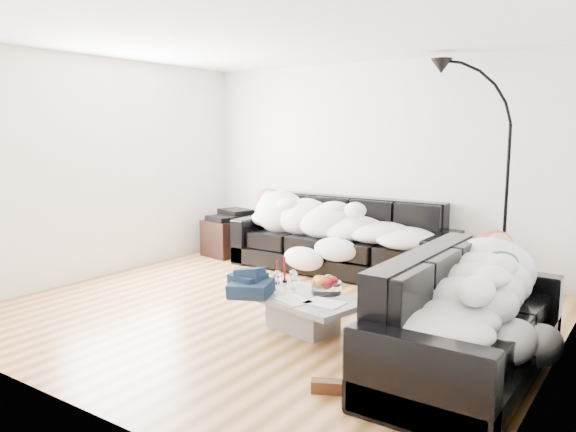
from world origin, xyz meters
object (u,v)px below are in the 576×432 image
Objects in this scene: stereo at (231,215)px; sofa_right at (470,315)px; fruit_bowl at (326,284)px; sleeper_back at (339,220)px; wine_glass_c at (295,285)px; candle_right at (285,270)px; av_cabinet at (231,237)px; wine_glass_a at (293,279)px; shoes at (345,385)px; sleeper_right at (471,286)px; wine_glass_b at (278,281)px; coffee_table at (303,313)px; candle_left at (277,273)px; sofa_back at (341,236)px; floor_lamp at (507,191)px.

sofa_right is at bearing -13.00° from stereo.
fruit_bowl is at bearing 80.38° from sofa_right.
sleeper_back reaches higher than wine_glass_c.
candle_right reaches higher than wine_glass_c.
wine_glass_a is at bearing -29.62° from av_cabinet.
stereo is (-2.33, 1.88, 0.17)m from wine_glass_a.
shoes is 4.47m from stereo.
sleeper_right reaches higher than wine_glass_b.
coffee_table is 5.88× the size of wine_glass_b.
sofa_right is 1.87m from candle_left.
av_cabinet is at bearing 141.38° from coffee_table.
sofa_right is 1.56m from wine_glass_c.
candle_right is at bearing 170.47° from fruit_bowl.
sleeper_right is at bearing -2.24° from wine_glass_c.
candle_right reaches higher than av_cabinet.
wine_glass_b is at bearing -27.45° from stereo.
sofa_right is 13.28× the size of wine_glass_c.
candle_left is (0.35, -1.79, -0.23)m from sleeper_back.
wine_glass_b is 1.15× the size of wine_glass_c.
sleeper_back is at bearing -90.00° from sofa_back.
candle_left is 0.31× the size of av_cabinet.
sofa_right reaches higher than candle_left.
candle_left is at bearing 156.79° from coffee_table.
sleeper_right is at bearing -13.00° from stereo.
av_cabinet is at bearing 145.29° from fruit_bowl.
candle_left is (-0.12, 0.17, 0.02)m from wine_glass_b.
sleeper_back is (-2.21, 2.01, 0.23)m from sofa_right.
sleeper_back is 12.78× the size of wine_glass_b.
floor_lamp reaches higher than fruit_bowl.
fruit_bowl is (-1.33, 0.23, -0.24)m from sleeper_right.
shoes is 0.19× the size of floor_lamp.
wine_glass_b is at bearing -54.04° from candle_left.
fruit_bowl reaches higher than shoes.
candle_right is (-0.37, 0.26, 0.28)m from coffee_table.
sleeper_right is 1.68× the size of coffee_table.
candle_right reaches higher than shoes.
sofa_right is 5.07× the size of shoes.
fruit_bowl is (-1.33, 0.23, -0.03)m from sofa_right.
candle_left is 2.62m from floor_lamp.
coffee_table is 4.78× the size of candle_left.
candle_right is 2.54m from floor_lamp.
candle_right is (-0.19, 0.13, 0.04)m from wine_glass_a.
shoes is at bearing -60.13° from sofa_back.
coffee_table is 3.22m from av_cabinet.
sleeper_back reaches higher than shoes.
shoes is (1.63, -2.84, -0.41)m from sofa_back.
sleeper_back is at bearing 110.83° from coffee_table.
sleeper_back reaches higher than candle_left.
wine_glass_b is 0.74× the size of candle_right.
wine_glass_b reaches higher than wine_glass_a.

